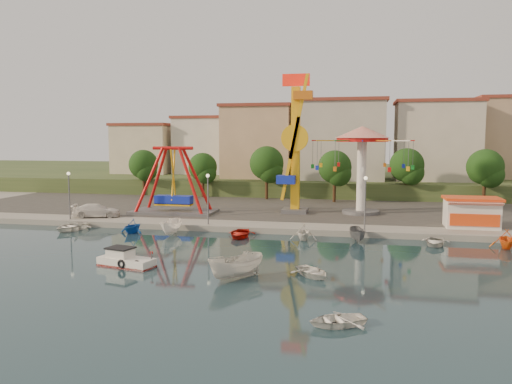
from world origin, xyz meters
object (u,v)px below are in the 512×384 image
(wave_swinger, at_px, (362,150))
(skiff, at_px, (236,267))
(pirate_ship_ride, at_px, (173,182))
(kamikaze_tower, at_px, (296,146))
(van, at_px, (97,210))
(rowboat_a, at_px, (312,272))
(cabin_motorboat, at_px, (125,261))

(wave_swinger, bearing_deg, skiff, -106.43)
(pirate_ship_ride, height_order, kamikaze_tower, kamikaze_tower)
(skiff, xyz_separation_m, van, (-21.25, 19.37, 0.49))
(wave_swinger, xyz_separation_m, van, (-29.57, -8.85, -6.83))
(wave_swinger, height_order, van, wave_swinger)
(wave_swinger, bearing_deg, kamikaze_tower, -171.34)
(rowboat_a, height_order, skiff, skiff)
(kamikaze_tower, height_order, rowboat_a, kamikaze_tower)
(rowboat_a, bearing_deg, pirate_ship_ride, 91.48)
(wave_swinger, distance_m, skiff, 30.33)
(kamikaze_tower, bearing_deg, van, -160.66)
(pirate_ship_ride, relative_size, van, 1.91)
(pirate_ship_ride, bearing_deg, skiff, -60.38)
(wave_swinger, bearing_deg, cabin_motorboat, -123.17)
(skiff, relative_size, van, 0.86)
(pirate_ship_ride, xyz_separation_m, kamikaze_tower, (14.42, 2.83, 4.21))
(van, bearing_deg, wave_swinger, -90.69)
(kamikaze_tower, distance_m, wave_swinger, 7.78)
(kamikaze_tower, relative_size, cabin_motorboat, 3.56)
(wave_swinger, distance_m, rowboat_a, 27.82)
(kamikaze_tower, bearing_deg, pirate_ship_ride, -168.91)
(cabin_motorboat, height_order, skiff, skiff)
(cabin_motorboat, bearing_deg, kamikaze_tower, 82.84)
(pirate_ship_ride, xyz_separation_m, cabin_motorboat, (4.77, -22.52, -3.98))
(kamikaze_tower, distance_m, cabin_motorboat, 28.33)
(rowboat_a, xyz_separation_m, van, (-26.25, 17.63, 1.03))
(van, bearing_deg, cabin_motorboat, -162.61)
(cabin_motorboat, xyz_separation_m, van, (-12.25, 17.66, 0.95))
(skiff, bearing_deg, cabin_motorboat, -151.75)
(pirate_ship_ride, distance_m, rowboat_a, 29.58)
(wave_swinger, distance_m, van, 31.62)
(cabin_motorboat, bearing_deg, skiff, 2.89)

